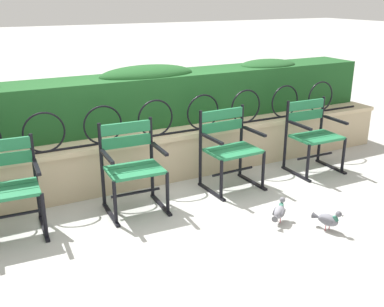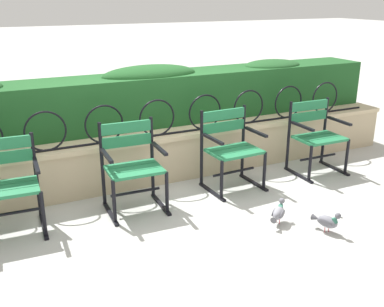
{
  "view_description": "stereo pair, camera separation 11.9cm",
  "coord_description": "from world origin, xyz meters",
  "px_view_note": "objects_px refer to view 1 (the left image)",
  "views": [
    {
      "loc": [
        -1.96,
        -3.68,
        2.05
      ],
      "look_at": [
        0.0,
        0.08,
        0.55
      ],
      "focal_mm": 42.06,
      "sensor_mm": 36.0,
      "label": 1
    },
    {
      "loc": [
        -1.85,
        -3.74,
        2.05
      ],
      "look_at": [
        0.0,
        0.08,
        0.55
      ],
      "focal_mm": 42.06,
      "sensor_mm": 36.0,
      "label": 2
    }
  ],
  "objects_px": {
    "park_chair_rightmost": "(313,134)",
    "pigeon_far_side": "(328,219)",
    "park_chair_centre_left": "(132,165)",
    "park_chair_centre_right": "(229,147)",
    "park_chair_leftmost": "(6,185)",
    "pigeon_near_chairs": "(279,212)"
  },
  "relations": [
    {
      "from": "pigeon_near_chairs",
      "to": "pigeon_far_side",
      "type": "bearing_deg",
      "value": -47.26
    },
    {
      "from": "park_chair_rightmost",
      "to": "park_chair_centre_right",
      "type": "bearing_deg",
      "value": 178.26
    },
    {
      "from": "park_chair_centre_left",
      "to": "pigeon_near_chairs",
      "type": "bearing_deg",
      "value": -39.81
    },
    {
      "from": "park_chair_centre_right",
      "to": "pigeon_far_side",
      "type": "relative_size",
      "value": 3.1
    },
    {
      "from": "park_chair_leftmost",
      "to": "pigeon_far_side",
      "type": "distance_m",
      "value": 2.91
    },
    {
      "from": "pigeon_near_chairs",
      "to": "park_chair_centre_right",
      "type": "bearing_deg",
      "value": 87.67
    },
    {
      "from": "park_chair_leftmost",
      "to": "park_chair_rightmost",
      "type": "relative_size",
      "value": 1.0
    },
    {
      "from": "park_chair_leftmost",
      "to": "park_chair_centre_left",
      "type": "height_order",
      "value": "park_chair_centre_left"
    },
    {
      "from": "park_chair_centre_right",
      "to": "pigeon_far_side",
      "type": "distance_m",
      "value": 1.37
    },
    {
      "from": "park_chair_leftmost",
      "to": "park_chair_centre_left",
      "type": "bearing_deg",
      "value": -2.41
    },
    {
      "from": "park_chair_centre_left",
      "to": "park_chair_centre_right",
      "type": "height_order",
      "value": "park_chair_centre_left"
    },
    {
      "from": "pigeon_near_chairs",
      "to": "pigeon_far_side",
      "type": "height_order",
      "value": "same"
    },
    {
      "from": "park_chair_centre_left",
      "to": "pigeon_far_side",
      "type": "xyz_separation_m",
      "value": [
        1.42,
        -1.26,
        -0.35
      ]
    },
    {
      "from": "park_chair_centre_right",
      "to": "park_chair_leftmost",
      "type": "bearing_deg",
      "value": 179.84
    },
    {
      "from": "park_chair_centre_right",
      "to": "park_chair_rightmost",
      "type": "bearing_deg",
      "value": -1.74
    },
    {
      "from": "park_chair_centre_left",
      "to": "park_chair_rightmost",
      "type": "xyz_separation_m",
      "value": [
        2.32,
        0.01,
        -0.0
      ]
    },
    {
      "from": "park_chair_centre_right",
      "to": "park_chair_centre_left",
      "type": "bearing_deg",
      "value": -177.89
    },
    {
      "from": "park_chair_rightmost",
      "to": "pigeon_far_side",
      "type": "height_order",
      "value": "park_chair_rightmost"
    },
    {
      "from": "park_chair_leftmost",
      "to": "park_chair_centre_right",
      "type": "bearing_deg",
      "value": -0.16
    },
    {
      "from": "park_chair_centre_left",
      "to": "pigeon_near_chairs",
      "type": "relative_size",
      "value": 3.49
    },
    {
      "from": "pigeon_far_side",
      "to": "pigeon_near_chairs",
      "type": "bearing_deg",
      "value": 132.74
    },
    {
      "from": "park_chair_centre_left",
      "to": "pigeon_far_side",
      "type": "bearing_deg",
      "value": -41.56
    }
  ]
}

